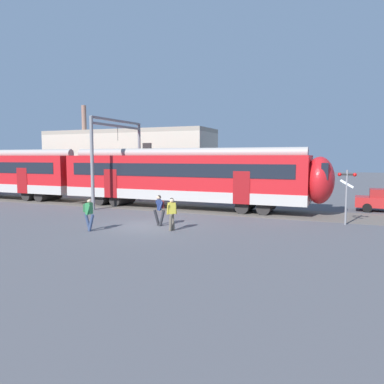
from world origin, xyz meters
The scene contains 9 objects.
ground_plane centered at (0.00, 0.00, 0.00)m, with size 160.00×160.00×0.00m, color #515156.
track_bed centered at (-12.43, 7.13, 0.01)m, with size 80.00×4.40×0.01m, color #605951.
commuter_train centered at (-9.95, 7.13, 2.25)m, with size 38.05×3.07×4.73m.
pedestrian_green centered at (-2.17, -2.32, 0.99)m, with size 0.68×0.54×1.67m.
pedestrian_navy centered at (0.44, 0.30, 0.99)m, with size 0.71×0.51×1.67m.
pedestrian_yellow centered at (1.61, -0.63, 0.99)m, with size 0.51×0.70×1.67m.
catenary_gantry centered at (-6.69, 7.13, 4.31)m, with size 0.24×6.64×6.53m.
crossing_signal centered at (9.70, 4.46, 2.01)m, with size 0.96×0.21×3.00m.
background_building centered at (-11.31, 15.76, 3.21)m, with size 17.95×5.00×9.20m.
Camera 1 is at (9.70, -17.42, 3.71)m, focal length 35.00 mm.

